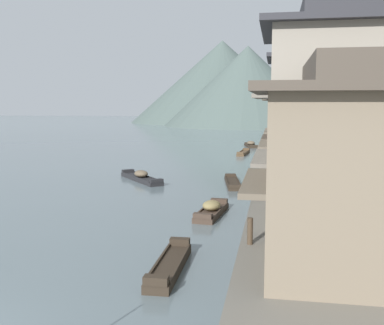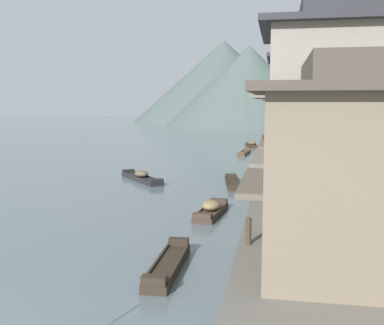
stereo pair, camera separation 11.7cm
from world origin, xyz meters
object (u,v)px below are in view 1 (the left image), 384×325
(boat_moored_second, at_px, (251,145))
(mooring_post_dock_mid, at_px, (260,181))
(boat_moored_third, at_px, (141,177))
(house_waterfront_second, at_px, (336,118))
(house_waterfront_narrow, at_px, (316,113))
(boat_moored_far, at_px, (233,183))
(boat_moored_nearest, at_px, (212,210))
(house_waterfront_far, at_px, (307,127))
(mooring_post_dock_near, at_px, (250,231))
(house_waterfront_nearest, at_px, (362,170))
(boat_midriver_upstream, at_px, (169,265))
(boat_midriver_drifting, at_px, (243,153))
(house_waterfront_tall, at_px, (325,138))

(boat_moored_second, height_order, mooring_post_dock_mid, mooring_post_dock_mid)
(mooring_post_dock_mid, bearing_deg, boat_moored_third, 144.89)
(boat_moored_second, relative_size, house_waterfront_second, 0.54)
(boat_moored_second, xyz_separation_m, house_waterfront_narrow, (5.83, -29.88, 4.86))
(boat_moored_third, distance_m, boat_moored_far, 6.93)
(boat_moored_nearest, relative_size, house_waterfront_far, 0.48)
(house_waterfront_far, distance_m, mooring_post_dock_near, 24.52)
(house_waterfront_narrow, xyz_separation_m, house_waterfront_far, (-0.05, 7.79, -1.32))
(house_waterfront_second, xyz_separation_m, house_waterfront_narrow, (0.15, 12.08, 0.01))
(house_waterfront_narrow, height_order, mooring_post_dock_near, house_waterfront_narrow)
(house_waterfront_nearest, distance_m, house_waterfront_far, 26.31)
(boat_moored_far, bearing_deg, boat_moored_second, 90.52)
(boat_moored_nearest, xyz_separation_m, boat_moored_second, (-0.03, 38.91, -0.00))
(mooring_post_dock_mid, bearing_deg, boat_midriver_upstream, -103.10)
(house_waterfront_nearest, xyz_separation_m, house_waterfront_second, (0.05, 6.43, 1.29))
(house_waterfront_nearest, relative_size, mooring_post_dock_near, 6.81)
(house_waterfront_second, bearing_deg, boat_moored_second, 97.72)
(boat_midriver_drifting, distance_m, house_waterfront_second, 33.39)
(house_waterfront_narrow, relative_size, mooring_post_dock_mid, 8.92)
(boat_midriver_drifting, distance_m, boat_midriver_upstream, 37.61)
(boat_midriver_drifting, bearing_deg, house_waterfront_second, -79.45)
(house_waterfront_far, bearing_deg, house_waterfront_second, -90.28)
(boat_moored_far, height_order, house_waterfront_narrow, house_waterfront_narrow)
(house_waterfront_tall, bearing_deg, boat_midriver_upstream, -118.11)
(house_waterfront_far, distance_m, mooring_post_dock_mid, 14.08)
(boat_moored_third, bearing_deg, house_waterfront_far, 29.68)
(mooring_post_dock_near, relative_size, mooring_post_dock_mid, 0.97)
(house_waterfront_nearest, height_order, mooring_post_dock_near, house_waterfront_nearest)
(boat_midriver_drifting, bearing_deg, boat_moored_far, -88.22)
(house_waterfront_narrow, bearing_deg, boat_moored_nearest, -122.72)
(boat_midriver_drifting, xyz_separation_m, house_waterfront_far, (6.14, -12.58, 3.66))
(house_waterfront_second, relative_size, house_waterfront_far, 1.05)
(house_waterfront_tall, distance_m, house_waterfront_narrow, 5.72)
(boat_midriver_upstream, relative_size, house_waterfront_nearest, 0.68)
(house_waterfront_nearest, distance_m, house_waterfront_narrow, 18.56)
(boat_moored_second, bearing_deg, boat_midriver_upstream, -90.37)
(boat_moored_second, height_order, house_waterfront_far, house_waterfront_far)
(boat_midriver_upstream, bearing_deg, boat_moored_far, 88.11)
(boat_moored_second, xyz_separation_m, boat_moored_third, (-6.64, -29.17, -0.02))
(boat_moored_nearest, height_order, boat_midriver_drifting, boat_moored_nearest)
(mooring_post_dock_mid, bearing_deg, boat_moored_far, 109.91)
(house_waterfront_tall, bearing_deg, boat_midriver_drifting, 103.61)
(boat_moored_nearest, xyz_separation_m, boat_midriver_drifting, (-0.39, 29.41, -0.12))
(boat_moored_second, distance_m, boat_moored_far, 29.66)
(house_waterfront_tall, height_order, mooring_post_dock_mid, house_waterfront_tall)
(boat_moored_third, relative_size, house_waterfront_nearest, 0.79)
(mooring_post_dock_near, bearing_deg, boat_midriver_drifting, 94.28)
(house_waterfront_tall, relative_size, mooring_post_dock_mid, 7.17)
(boat_moored_nearest, xyz_separation_m, house_waterfront_far, (5.75, 16.82, 3.54))
(house_waterfront_far, bearing_deg, boat_midriver_drifting, 116.01)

